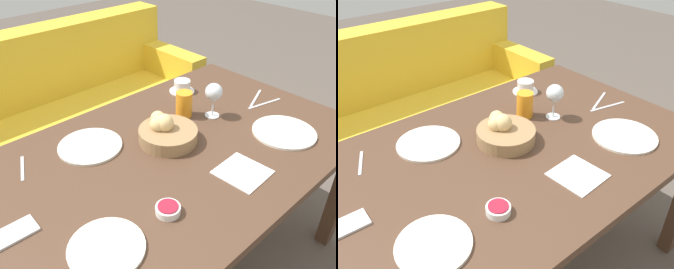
{
  "view_description": "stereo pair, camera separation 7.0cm",
  "coord_description": "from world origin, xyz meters",
  "views": [
    {
      "loc": [
        -0.75,
        -0.8,
        1.51
      ],
      "look_at": [
        0.04,
        0.06,
        0.74
      ],
      "focal_mm": 38.0,
      "sensor_mm": 36.0,
      "label": 1
    },
    {
      "loc": [
        -0.7,
        -0.84,
        1.51
      ],
      "look_at": [
        0.04,
        0.06,
        0.74
      ],
      "focal_mm": 38.0,
      "sensor_mm": 36.0,
      "label": 2
    }
  ],
  "objects": [
    {
      "name": "plate_near_right",
      "position": [
        0.43,
        -0.23,
        0.72
      ],
      "size": [
        0.26,
        0.26,
        0.01
      ],
      "color": "silver",
      "rests_on": "dining_table"
    },
    {
      "name": "coffee_cup",
      "position": [
        0.39,
        0.33,
        0.74
      ],
      "size": [
        0.12,
        0.12,
        0.06
      ],
      "color": "white",
      "rests_on": "dining_table"
    },
    {
      "name": "juice_glass",
      "position": [
        0.23,
        0.16,
        0.77
      ],
      "size": [
        0.07,
        0.07,
        0.11
      ],
      "color": "orange",
      "rests_on": "dining_table"
    },
    {
      "name": "plate_far_center",
      "position": [
        -0.2,
        0.23,
        0.72
      ],
      "size": [
        0.25,
        0.25,
        0.01
      ],
      "color": "silver",
      "rests_on": "dining_table"
    },
    {
      "name": "dining_table",
      "position": [
        0.0,
        0.0,
        0.63
      ],
      "size": [
        1.56,
        0.95,
        0.71
      ],
      "color": "#4C3323",
      "rests_on": "ground_plane"
    },
    {
      "name": "wine_glass",
      "position": [
        0.32,
        0.07,
        0.83
      ],
      "size": [
        0.08,
        0.08,
        0.16
      ],
      "color": "silver",
      "rests_on": "dining_table"
    },
    {
      "name": "plate_near_left",
      "position": [
        -0.44,
        -0.21,
        0.72
      ],
      "size": [
        0.22,
        0.22,
        0.01
      ],
      "color": "silver",
      "rests_on": "dining_table"
    },
    {
      "name": "fork_silver",
      "position": [
        0.6,
        0.03,
        0.72
      ],
      "size": [
        0.18,
        0.08,
        0.0
      ],
      "color": "#B7B7BC",
      "rests_on": "dining_table"
    },
    {
      "name": "spoon_coffee",
      "position": [
        -0.45,
        0.28,
        0.72
      ],
      "size": [
        0.07,
        0.14,
        0.0
      ],
      "color": "#B7B7BC",
      "rests_on": "dining_table"
    },
    {
      "name": "couch",
      "position": [
        0.12,
        1.1,
        0.31
      ],
      "size": [
        1.78,
        0.7,
        0.88
      ],
      "color": "gold",
      "rests_on": "ground_plane"
    },
    {
      "name": "napkin",
      "position": [
        0.1,
        -0.27,
        0.72
      ],
      "size": [
        0.17,
        0.17,
        0.0
      ],
      "color": "white",
      "rests_on": "dining_table"
    },
    {
      "name": "cell_phone",
      "position": [
        -0.61,
        0.01,
        0.72
      ],
      "size": [
        0.15,
        0.08,
        0.01
      ],
      "color": "silver",
      "rests_on": "dining_table"
    },
    {
      "name": "knife_silver",
      "position": [
        0.59,
        -0.03,
        0.72
      ],
      "size": [
        0.19,
        0.05,
        0.0
      ],
      "color": "#B7B7BC",
      "rests_on": "dining_table"
    },
    {
      "name": "jam_bowl_berry",
      "position": [
        -0.22,
        -0.23,
        0.73
      ],
      "size": [
        0.08,
        0.08,
        0.03
      ],
      "color": "white",
      "rests_on": "dining_table"
    },
    {
      "name": "ground_plane",
      "position": [
        0.0,
        0.0,
        0.0
      ],
      "size": [
        10.0,
        10.0,
        0.0
      ],
      "primitive_type": "plane",
      "color": "#564C44"
    },
    {
      "name": "bread_basket",
      "position": [
        0.04,
        0.06,
        0.75
      ],
      "size": [
        0.23,
        0.23,
        0.11
      ],
      "color": "#99754C",
      "rests_on": "dining_table"
    }
  ]
}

